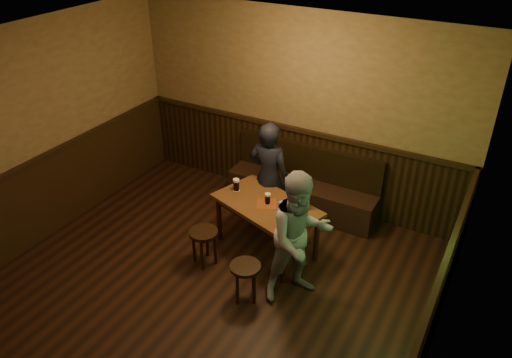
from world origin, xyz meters
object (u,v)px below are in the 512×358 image
at_px(bench, 303,189).
at_px(pint_left, 236,185).
at_px(pub_table, 267,210).
at_px(person_suit, 269,177).
at_px(stool_right, 245,272).
at_px(person_grey, 300,238).
at_px(pint_mid, 268,199).
at_px(stool_left, 204,238).
at_px(laptop, 296,201).
at_px(pint_right, 291,212).

bearing_deg(bench, pint_left, -115.57).
distance_m(pub_table, person_suit, 0.55).
xyz_separation_m(stool_right, person_grey, (0.48, 0.36, 0.42)).
bearing_deg(pint_mid, person_grey, -38.83).
distance_m(stool_left, person_grey, 1.31).
xyz_separation_m(pub_table, stool_left, (-0.54, -0.61, -0.23)).
height_order(stool_right, person_grey, person_grey).
bearing_deg(person_suit, stool_right, 105.13).
xyz_separation_m(pint_mid, person_grey, (0.69, -0.55, 0.02)).
bearing_deg(stool_right, person_suit, 107.50).
relative_size(stool_right, laptop, 1.12).
distance_m(stool_right, pint_mid, 1.02).
height_order(stool_right, pint_right, pint_right).
height_order(stool_right, pint_mid, pint_mid).
distance_m(pub_table, stool_right, 0.96).
relative_size(pint_right, laptop, 0.41).
xyz_separation_m(bench, person_grey, (0.69, -1.67, 0.48)).
height_order(pint_right, laptop, laptop).
bearing_deg(pint_right, person_suit, 135.42).
relative_size(stool_left, person_grey, 0.30).
relative_size(pint_left, laptop, 0.39).
distance_m(stool_right, person_grey, 0.73).
xyz_separation_m(pint_right, person_grey, (0.29, -0.41, 0.00)).
height_order(stool_left, person_grey, person_grey).
height_order(pub_table, stool_left, pub_table).
height_order(stool_left, laptop, laptop).
distance_m(stool_left, pint_mid, 0.92).
bearing_deg(pint_left, person_suit, 54.71).
height_order(laptop, person_grey, person_grey).
relative_size(pub_table, pint_mid, 10.18).
bearing_deg(pint_left, pint_mid, -9.37).
distance_m(stool_right, laptop, 1.13).
bearing_deg(pub_table, person_suit, 132.47).
xyz_separation_m(pub_table, pint_left, (-0.49, 0.09, 0.18)).
bearing_deg(laptop, person_grey, -34.51).
xyz_separation_m(pub_table, laptop, (0.33, 0.15, 0.15)).
xyz_separation_m(pint_left, pint_right, (0.90, -0.23, 0.00)).
bearing_deg(person_suit, stool_left, 71.04).
bearing_deg(bench, stool_left, -107.44).
xyz_separation_m(stool_left, laptop, (0.87, 0.75, 0.38)).
distance_m(stool_left, laptop, 1.22).
xyz_separation_m(pub_table, person_suit, (-0.22, 0.48, 0.17)).
height_order(pint_left, pint_mid, pint_left).
height_order(bench, stool_left, bench).
relative_size(pint_right, person_grey, 0.11).
relative_size(bench, pint_left, 13.23).
height_order(pub_table, person_grey, person_grey).
relative_size(laptop, person_suit, 0.27).
distance_m(pub_table, pint_left, 0.53).
bearing_deg(person_suit, pub_table, 112.44).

